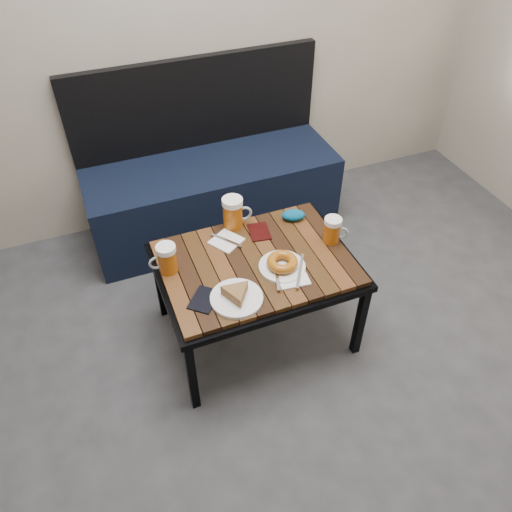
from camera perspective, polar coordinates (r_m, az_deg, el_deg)
name	(u,v)px	position (r m, az deg, el deg)	size (l,w,h in m)	color
bench	(212,188)	(2.92, -5.09, 7.77)	(1.40, 0.50, 0.95)	black
cafe_table	(256,268)	(2.16, 0.00, -1.40)	(0.84, 0.62, 0.47)	black
beer_mug_left	(167,259)	(2.08, -10.18, -0.29)	(0.12, 0.08, 0.13)	#A9500D
beer_mug_centre	(233,213)	(2.27, -2.60, 4.98)	(0.14, 0.10, 0.15)	#A9500D
beer_mug_right	(333,230)	(2.22, 8.75, 2.97)	(0.12, 0.10, 0.12)	#A9500D
plate_pie	(236,295)	(1.96, -2.24, -4.52)	(0.21, 0.21, 0.06)	white
plate_bagel	(282,264)	(2.09, 3.03, -0.93)	(0.21, 0.25, 0.05)	white
napkin_left	(226,241)	(2.23, -3.41, 1.72)	(0.17, 0.17, 0.01)	white
napkin_right	(293,278)	(2.06, 4.23, -2.55)	(0.14, 0.12, 0.01)	white
passport_navy	(204,299)	(1.98, -5.95, -4.96)	(0.09, 0.13, 0.01)	black
passport_burgundy	(259,232)	(2.27, 0.37, 2.79)	(0.09, 0.13, 0.01)	black
knit_pouch	(293,215)	(2.34, 4.29, 4.68)	(0.11, 0.07, 0.05)	navy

